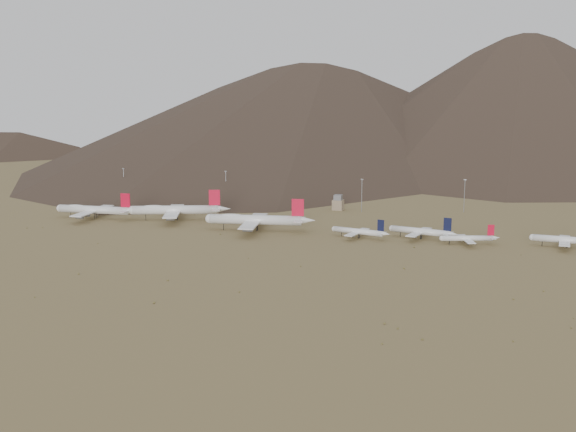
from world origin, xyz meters
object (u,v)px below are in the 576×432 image
(widebody_east, at_px, (256,220))
(narrowbody_b, at_px, (422,231))
(control_tower, at_px, (338,203))
(widebody_west, at_px, (94,210))
(widebody_centre, at_px, (176,210))
(narrowbody_a, at_px, (360,232))

(widebody_east, height_order, narrowbody_b, widebody_east)
(narrowbody_b, height_order, control_tower, narrowbody_b)
(widebody_west, height_order, narrowbody_b, widebody_west)
(widebody_centre, height_order, narrowbody_b, widebody_centre)
(widebody_centre, bearing_deg, narrowbody_b, -24.54)
(control_tower, bearing_deg, widebody_east, -107.87)
(widebody_centre, distance_m, widebody_east, 72.04)
(widebody_east, relative_size, control_tower, 6.20)
(widebody_west, bearing_deg, narrowbody_b, -4.10)
(widebody_east, bearing_deg, widebody_west, 167.03)
(widebody_west, relative_size, narrowbody_b, 1.45)
(widebody_west, bearing_deg, narrowbody_a, -6.77)
(narrowbody_a, bearing_deg, widebody_east, -169.97)
(narrowbody_a, bearing_deg, widebody_west, -170.71)
(widebody_west, xyz_separation_m, widebody_east, (128.83, -5.03, 0.92))
(widebody_centre, relative_size, control_tower, 5.87)
(narrowbody_b, relative_size, control_tower, 3.80)
(widebody_east, distance_m, narrowbody_a, 71.72)
(narrowbody_b, bearing_deg, control_tower, 142.88)
(widebody_east, bearing_deg, narrowbody_b, -6.27)
(widebody_west, xyz_separation_m, narrowbody_b, (238.81, 3.57, -1.83))
(widebody_centre, relative_size, widebody_east, 0.95)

